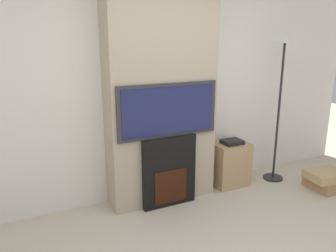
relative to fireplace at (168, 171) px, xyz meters
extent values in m
cube|color=silver|center=(0.00, 0.38, 0.95)|extent=(6.00, 0.06, 2.70)
cube|color=tan|center=(0.00, 0.17, 0.95)|extent=(1.23, 0.35, 2.70)
cube|color=black|center=(0.00, 0.00, 0.00)|extent=(0.63, 0.14, 0.81)
cube|color=#33160A|center=(0.00, -0.07, -0.16)|extent=(0.39, 0.01, 0.39)
cube|color=#2D2D33|center=(0.00, 0.00, 0.70)|extent=(1.15, 0.06, 0.58)
cube|color=#191E4C|center=(0.00, -0.03, 0.70)|extent=(1.05, 0.01, 0.51)
cylinder|color=#262628|center=(1.58, 0.01, -0.39)|extent=(0.26, 0.26, 0.03)
cylinder|color=#262628|center=(1.58, 0.01, 0.50)|extent=(0.03, 0.03, 1.76)
cone|color=silver|center=(1.58, 0.01, 1.43)|extent=(0.25, 0.25, 0.10)
cube|color=tan|center=(1.97, -0.51, -0.33)|extent=(0.42, 0.39, 0.14)
cube|color=tan|center=(1.93, -0.53, -0.21)|extent=(0.49, 0.40, 0.10)
cube|color=tan|center=(0.94, 0.13, -0.12)|extent=(0.45, 0.36, 0.56)
cube|color=black|center=(0.94, 0.10, 0.18)|extent=(0.25, 0.20, 0.05)
camera|label=1|loc=(-1.48, -3.06, 1.43)|focal=35.00mm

